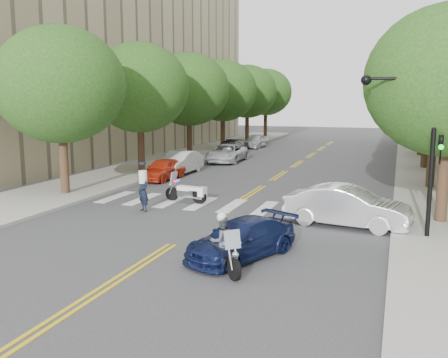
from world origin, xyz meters
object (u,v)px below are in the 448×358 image
at_px(motorcycle_police, 221,245).
at_px(convertible, 347,206).
at_px(motorcycle_parked, 189,192).
at_px(officer_standing, 143,192).
at_px(sedan_blue, 242,239).

bearing_deg(motorcycle_police, convertible, -159.35).
distance_m(motorcycle_parked, officer_standing, 2.65).
relative_size(motorcycle_police, convertible, 0.37).
height_order(motorcycle_police, sedan_blue, motorcycle_police).
distance_m(officer_standing, sedan_blue, 7.59).
distance_m(motorcycle_police, sedan_blue, 1.39).
xyz_separation_m(motorcycle_police, convertible, (2.91, 6.37, 0.01)).
relative_size(convertible, sedan_blue, 1.16).
height_order(officer_standing, sedan_blue, officer_standing).
bearing_deg(officer_standing, sedan_blue, -4.51).
xyz_separation_m(motorcycle_police, motorcycle_parked, (-4.62, 8.40, -0.28)).
bearing_deg(sedan_blue, convertible, 85.93).
bearing_deg(motorcycle_police, motorcycle_parked, -105.94).
bearing_deg(motorcycle_parked, motorcycle_police, -142.81).
xyz_separation_m(officer_standing, sedan_blue, (5.97, -4.67, -0.28)).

